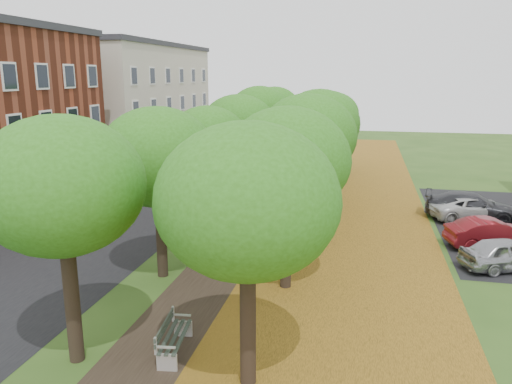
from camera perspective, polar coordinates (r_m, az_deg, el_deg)
The scene contains 12 objects.
ground at distance 14.25m, azimuth -11.75°, elevation -19.23°, with size 120.00×120.00×0.00m, color #2D4C19.
street_asphalt at distance 29.81m, azimuth -13.32°, elevation -1.84°, with size 8.00×70.00×0.01m, color black.
footpath at distance 27.47m, azimuth 0.97°, elevation -2.77°, with size 3.20×70.00×0.01m, color black.
leaf_verge at distance 26.98m, azimuth 11.45°, elevation -3.34°, with size 7.50×70.00×0.01m, color #9C691C.
tree_row_west at distance 27.09m, azimuth -3.59°, elevation 6.85°, with size 4.26×34.26×6.41m.
tree_row_east at distance 26.19m, azimuth 6.63°, elevation 6.57°, with size 4.26×34.26×6.41m.
building_cream at distance 49.24m, azimuth -14.70°, elevation 10.07°, with size 10.30×20.30×10.40m.
bench at distance 14.63m, azimuth -9.48°, elevation -16.00°, with size 0.80×2.02×0.93m.
car_silver at distance 22.37m, azimuth 26.87°, elevation -6.32°, with size 1.52×3.78×1.29m, color #A6A6AB.
car_red at distance 24.77m, azimuth 25.43°, elevation -4.31°, with size 1.40×4.02×1.32m, color maroon.
car_grey at distance 29.23m, azimuth 23.43°, elevation -1.49°, with size 1.96×4.82×1.40m, color #2F3034.
car_white at distance 29.11m, azimuth 23.47°, elevation -1.68°, with size 2.10×4.56×1.27m, color silver.
Camera 1 is at (5.18, -10.89, 7.59)m, focal length 35.00 mm.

